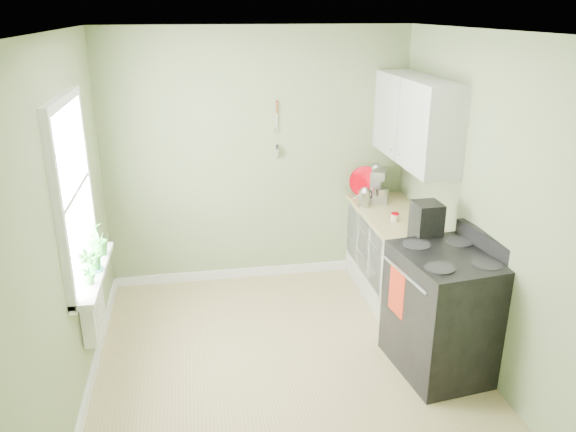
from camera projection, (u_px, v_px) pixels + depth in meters
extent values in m
cube|color=tan|center=(287.00, 370.00, 4.72)|extent=(3.20, 3.60, 0.02)
cube|color=white|center=(287.00, 30.00, 3.77)|extent=(3.20, 3.60, 0.02)
cube|color=gray|center=(258.00, 159.00, 5.92)|extent=(3.20, 0.02, 2.70)
cube|color=gray|center=(64.00, 232.00, 3.99)|extent=(0.02, 3.60, 2.70)
cube|color=gray|center=(484.00, 207.00, 4.50)|extent=(0.02, 3.60, 2.70)
cube|color=silver|center=(396.00, 261.00, 5.70)|extent=(0.60, 1.60, 0.87)
cube|color=tan|center=(399.00, 219.00, 5.54)|extent=(0.64, 1.60, 0.04)
cube|color=silver|center=(415.00, 120.00, 5.32)|extent=(0.35, 1.40, 0.80)
cube|color=white|center=(71.00, 193.00, 4.20)|extent=(0.02, 1.00, 1.30)
cube|color=white|center=(61.00, 100.00, 3.96)|extent=(0.06, 1.14, 0.07)
cube|color=white|center=(86.00, 275.00, 4.44)|extent=(0.06, 1.14, 0.07)
cube|color=white|center=(74.00, 193.00, 4.20)|extent=(0.04, 1.00, 0.04)
cube|color=white|center=(93.00, 273.00, 4.44)|extent=(0.18, 1.14, 0.04)
cube|color=white|center=(93.00, 313.00, 4.51)|extent=(0.12, 0.50, 0.35)
cylinder|color=tan|center=(277.00, 109.00, 5.74)|extent=(0.02, 0.02, 0.10)
cylinder|color=silver|center=(277.00, 120.00, 5.78)|extent=(0.01, 0.01, 0.16)
cylinder|color=silver|center=(277.00, 153.00, 5.90)|extent=(0.01, 0.14, 0.14)
cube|color=black|center=(444.00, 314.00, 4.59)|extent=(0.82, 0.93, 1.00)
cube|color=black|center=(450.00, 256.00, 4.41)|extent=(0.82, 0.93, 0.03)
cube|color=black|center=(489.00, 245.00, 4.44)|extent=(0.17, 0.85, 0.16)
cylinder|color=#B2B2B7|center=(404.00, 274.00, 4.39)|extent=(0.11, 0.69, 0.02)
cube|color=#A32812|center=(398.00, 291.00, 4.57)|extent=(0.05, 0.24, 0.42)
cube|color=#B2B2B7|center=(379.00, 197.00, 6.00)|extent=(0.29, 0.34, 0.08)
cube|color=#B2B2B7|center=(376.00, 182.00, 6.07)|extent=(0.14, 0.12, 0.21)
cube|color=#B2B2B7|center=(379.00, 174.00, 5.93)|extent=(0.24, 0.31, 0.10)
sphere|color=#B2B2B7|center=(376.00, 168.00, 6.01)|extent=(0.11, 0.11, 0.11)
cylinder|color=silver|center=(381.00, 194.00, 5.93)|extent=(0.16, 0.16, 0.13)
cylinder|color=silver|center=(364.00, 199.00, 5.81)|extent=(0.12, 0.12, 0.16)
cone|color=silver|center=(365.00, 189.00, 5.77)|extent=(0.12, 0.12, 0.04)
cylinder|color=silver|center=(356.00, 197.00, 5.78)|extent=(0.11, 0.02, 0.08)
cube|color=black|center=(426.00, 224.00, 4.81)|extent=(0.23, 0.25, 0.39)
cylinder|color=black|center=(421.00, 237.00, 4.85)|extent=(0.12, 0.12, 0.13)
cylinder|color=#CD000D|center=(364.00, 181.00, 6.11)|extent=(0.33, 0.07, 0.33)
cylinder|color=beige|center=(395.00, 218.00, 5.42)|extent=(0.07, 0.07, 0.07)
cylinder|color=#CD000D|center=(395.00, 214.00, 5.40)|extent=(0.08, 0.08, 0.01)
imported|color=#2B802B|center=(87.00, 267.00, 4.17)|extent=(0.18, 0.15, 0.28)
imported|color=#2B802B|center=(92.00, 252.00, 4.41)|extent=(0.17, 0.19, 0.30)
imported|color=#2B802B|center=(98.00, 238.00, 4.67)|extent=(0.20, 0.20, 0.29)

